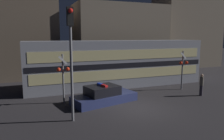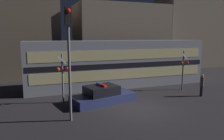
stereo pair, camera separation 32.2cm
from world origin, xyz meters
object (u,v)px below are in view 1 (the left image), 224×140
Objects in this scene: police_car at (104,96)px; pedestrian at (201,85)px; crossing_signal_near at (183,67)px; traffic_light_corner at (71,45)px; train at (118,63)px.

pedestrian is (7.25, -0.97, 0.37)m from police_car.
crossing_signal_near is at bearing -5.24° from police_car.
traffic_light_corner is at bearing -171.82° from pedestrian.
police_car is 4.88m from traffic_light_corner.
police_car is 7.39m from crossing_signal_near.
pedestrian is 10.34m from traffic_light_corner.
traffic_light_corner is at bearing -160.48° from crossing_signal_near.
traffic_light_corner reaches higher than pedestrian.
train is at bearing 51.67° from traffic_light_corner.
crossing_signal_near reaches higher than pedestrian.
train is 5.47m from crossing_signal_near.
police_car is 7.32m from pedestrian.
police_car is 1.43× the size of crossing_signal_near.
traffic_light_corner reaches higher than police_car.
train reaches higher than crossing_signal_near.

